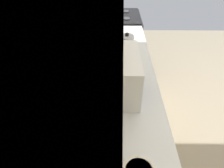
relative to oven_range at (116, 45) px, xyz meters
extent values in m
cube|color=beige|center=(-1.47, 0.39, 0.95)|extent=(4.09, 0.12, 2.81)
cube|color=beige|center=(-1.89, 0.02, -0.03)|extent=(3.08, 0.63, 0.86)
cube|color=silver|center=(-1.89, 0.02, 0.42)|extent=(3.11, 0.66, 0.02)
cube|color=#332819|center=(-1.67, -0.30, -0.03)|extent=(0.01, 0.01, 0.79)
cube|color=#332819|center=(-1.23, -0.30, -0.03)|extent=(0.01, 0.01, 0.79)
cube|color=#332819|center=(-0.79, -0.30, -0.03)|extent=(0.01, 0.01, 0.79)
cube|color=black|center=(0.00, 0.00, -0.02)|extent=(0.68, 0.66, 0.88)
cube|color=black|center=(0.00, -0.34, -0.06)|extent=(0.53, 0.01, 0.49)
cube|color=black|center=(0.00, 0.00, 0.44)|extent=(0.65, 0.63, 0.02)
cube|color=black|center=(0.00, 0.31, 0.52)|extent=(0.65, 0.04, 0.18)
cylinder|color=#38383D|center=(-0.15, -0.12, 0.45)|extent=(0.11, 0.11, 0.01)
cylinder|color=#38383D|center=(0.15, -0.12, 0.45)|extent=(0.11, 0.11, 0.01)
cylinder|color=#38383D|center=(-0.15, 0.12, 0.45)|extent=(0.11, 0.11, 0.01)
cylinder|color=#38383D|center=(0.15, 0.12, 0.45)|extent=(0.11, 0.11, 0.01)
cube|color=white|center=(-1.63, 0.04, 0.57)|extent=(0.48, 0.36, 0.29)
cube|color=black|center=(-1.67, -0.15, 0.57)|extent=(0.30, 0.01, 0.20)
cube|color=#2D2D33|center=(-1.44, -0.15, 0.57)|extent=(0.09, 0.01, 0.20)
cylinder|color=#B7BABF|center=(-0.97, -0.09, 0.50)|extent=(0.14, 0.14, 0.14)
cylinder|color=black|center=(-0.97, -0.09, 0.58)|extent=(0.03, 0.03, 0.02)
cylinder|color=#B7BABF|center=(-0.89, -0.09, 0.53)|extent=(0.09, 0.02, 0.05)
camera|label=1|loc=(-2.83, 0.03, 1.38)|focal=33.08mm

